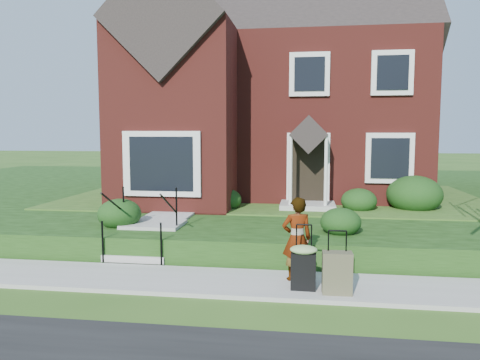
% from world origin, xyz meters
% --- Properties ---
extents(ground, '(120.00, 120.00, 0.00)m').
position_xyz_m(ground, '(0.00, 0.00, 0.00)').
color(ground, '#2D5119').
rests_on(ground, ground).
extents(sidewalk, '(60.00, 1.60, 0.08)m').
position_xyz_m(sidewalk, '(0.00, 0.00, 0.04)').
color(sidewalk, '#9E9B93').
rests_on(sidewalk, ground).
extents(terrace, '(44.00, 20.00, 0.60)m').
position_xyz_m(terrace, '(4.00, 10.90, 0.30)').
color(terrace, black).
rests_on(terrace, ground).
extents(walkway, '(1.20, 6.00, 0.06)m').
position_xyz_m(walkway, '(-2.50, 5.00, 0.63)').
color(walkway, '#9E9B93').
rests_on(walkway, terrace).
extents(main_house, '(10.40, 10.20, 9.40)m').
position_xyz_m(main_house, '(-0.21, 9.61, 5.26)').
color(main_house, maroon).
rests_on(main_house, terrace).
extents(front_steps, '(1.40, 2.02, 1.50)m').
position_xyz_m(front_steps, '(-2.50, 1.84, 0.47)').
color(front_steps, '#9E9B93').
rests_on(front_steps, ground).
extents(foundation_shrubs, '(10.09, 4.91, 1.12)m').
position_xyz_m(foundation_shrubs, '(0.30, 4.86, 1.07)').
color(foundation_shrubs, '#103610').
rests_on(foundation_shrubs, terrace).
extents(woman, '(0.66, 0.53, 1.58)m').
position_xyz_m(woman, '(1.00, 0.23, 0.87)').
color(woman, '#999999').
rests_on(woman, sidewalk).
extents(suitcase_black, '(0.49, 0.40, 1.17)m').
position_xyz_m(suitcase_black, '(1.13, -0.30, 0.53)').
color(suitcase_black, black).
rests_on(suitcase_black, sidewalk).
extents(suitcase_olive, '(0.52, 0.30, 1.10)m').
position_xyz_m(suitcase_olive, '(1.71, -0.43, 0.45)').
color(suitcase_olive, brown).
rests_on(suitcase_olive, sidewalk).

